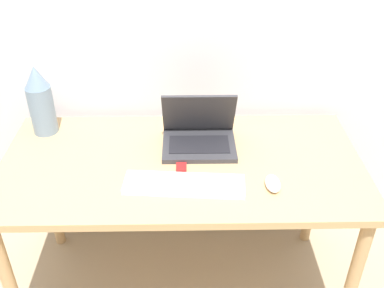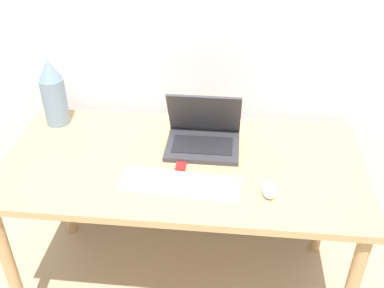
% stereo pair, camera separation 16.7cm
% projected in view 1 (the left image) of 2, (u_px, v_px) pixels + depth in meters
% --- Properties ---
extents(desk, '(1.41, 0.70, 0.73)m').
position_uv_depth(desk, '(182.00, 178.00, 1.80)').
color(desk, tan).
rests_on(desk, ground_plane).
extents(laptop, '(0.30, 0.24, 0.23)m').
position_uv_depth(laptop, '(199.00, 134.00, 1.83)').
color(laptop, '#333338').
rests_on(laptop, desk).
extents(keyboard, '(0.44, 0.16, 0.02)m').
position_uv_depth(keyboard, '(184.00, 184.00, 1.62)').
color(keyboard, white).
rests_on(keyboard, desk).
extents(mouse, '(0.05, 0.10, 0.03)m').
position_uv_depth(mouse, '(273.00, 184.00, 1.61)').
color(mouse, white).
rests_on(mouse, desk).
extents(vase, '(0.10, 0.10, 0.30)m').
position_uv_depth(vase, '(40.00, 101.00, 1.86)').
color(vase, slate).
rests_on(vase, desk).
extents(mp3_player, '(0.04, 0.06, 0.01)m').
position_uv_depth(mp3_player, '(182.00, 167.00, 1.71)').
color(mp3_player, red).
rests_on(mp3_player, desk).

